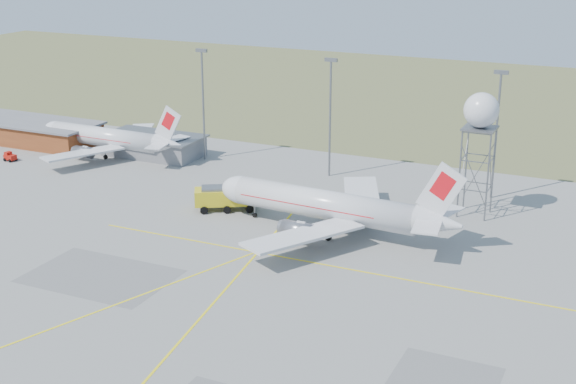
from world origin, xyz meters
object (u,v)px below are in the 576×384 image
at_px(airliner_far, 108,138).
at_px(fire_truck, 228,198).
at_px(airliner_main, 329,206).
at_px(radar_tower, 479,148).
at_px(baggage_tug, 10,158).

bearing_deg(airliner_far, fire_truck, 155.46).
height_order(airliner_main, radar_tower, radar_tower).
relative_size(radar_tower, baggage_tug, 8.02).
distance_m(radar_tower, baggage_tug, 85.17).
bearing_deg(baggage_tug, airliner_far, 44.54).
height_order(airliner_main, baggage_tug, airliner_main).
relative_size(airliner_far, radar_tower, 1.72).
relative_size(airliner_far, baggage_tug, 13.79).
distance_m(radar_tower, fire_truck, 38.17).
xyz_separation_m(airliner_far, fire_truck, (35.62, -17.37, -1.49)).
distance_m(airliner_far, baggage_tug, 18.05).
distance_m(airliner_main, baggage_tug, 67.73).
bearing_deg(baggage_tug, radar_tower, 11.59).
distance_m(airliner_main, fire_truck, 17.65).
distance_m(airliner_main, radar_tower, 24.32).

